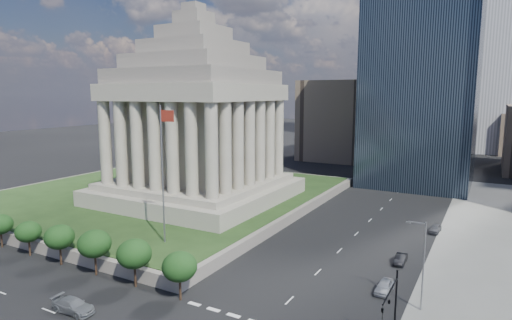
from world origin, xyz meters
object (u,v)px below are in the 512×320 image
Objects in this scene: suv_grey at (73,306)px; parked_sedan_far at (435,228)px; parked_sedan_near at (384,286)px; street_lamp_north at (422,261)px; parked_sedan_mid at (401,259)px; war_memorial at (196,104)px; flagpole at (163,167)px; traffic_signal_ne at (392,308)px.

parked_sedan_far is (30.88, 48.21, -0.07)m from suv_grey.
parked_sedan_near is 1.05× the size of parked_sedan_far.
street_lamp_north reaches higher than parked_sedan_mid.
parked_sedan_mid is at bearing -13.88° from war_memorial.
parked_sedan_near is 27.05m from parked_sedan_far.
suv_grey is 42.20m from parked_sedan_mid.
war_memorial reaches higher than parked_sedan_far.
flagpole is 33.40m from parked_sedan_near.
traffic_signal_ne is (46.50, -34.30, -16.15)m from war_memorial.
flagpole reaches higher than street_lamp_north.
parked_sedan_far is (33.33, 30.35, -12.43)m from flagpole.
flagpole is 2.50× the size of traffic_signal_ne.
street_lamp_north is at bearing -82.25° from parked_sedan_far.
parked_sedan_mid is (-3.50, 23.68, -4.61)m from traffic_signal_ne.
suv_grey is at bearing -166.66° from traffic_signal_ne.
war_memorial reaches higher than suv_grey.
suv_grey is at bearing -70.74° from war_memorial.
suv_grey is 57.25m from parked_sedan_far.
parked_sedan_far reaches higher than parked_sedan_mid.
street_lamp_north is 29.82m from parked_sedan_far.
flagpole reaches higher than suv_grey.
suv_grey is at bearing -118.45° from parked_sedan_far.
traffic_signal_ne is 1.91× the size of parked_sedan_near.
suv_grey is (-32.70, -18.86, -4.91)m from street_lamp_north.
traffic_signal_ne is 24.38m from parked_sedan_mid.
war_memorial is at bearing 116.89° from flagpole.
parked_sedan_mid is at bearing 98.41° from traffic_signal_ne.
parked_sedan_near is (-3.50, 13.71, -4.54)m from traffic_signal_ne.
traffic_signal_ne reaches higher than parked_sedan_near.
suv_grey reaches higher than parked_sedan_mid.
traffic_signal_ne is at bearing -84.40° from parked_sedan_far.
parked_sedan_far is (2.50, 16.97, 0.04)m from parked_sedan_mid.
war_memorial is 9.74× the size of parked_sedan_far.
parked_sedan_far is at bearing 91.41° from traffic_signal_ne.
flagpole is at bearing -178.37° from street_lamp_north.
traffic_signal_ne is at bearing -16.71° from flagpole.
war_memorial is at bearing -167.87° from parked_sedan_far.
flagpole is 36.69m from traffic_signal_ne.
parked_sedan_near is at bearing 150.89° from street_lamp_north.
suv_grey is at bearing -150.03° from street_lamp_north.
traffic_signal_ne is at bearing -81.92° from parked_sedan_mid.
street_lamp_north is at bearing -27.75° from parked_sedan_near.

